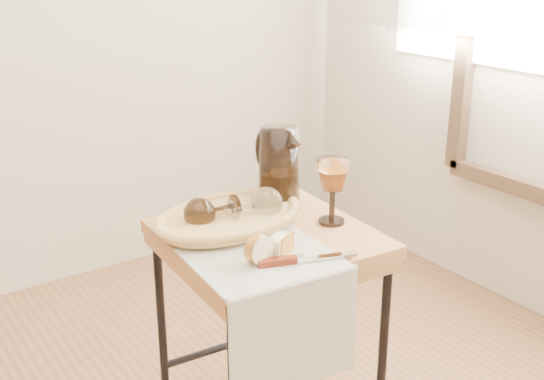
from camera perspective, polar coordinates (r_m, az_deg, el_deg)
side_table at (r=1.87m, az=-0.36°, el=-12.53°), size 0.53×0.53×0.63m
tea_towel at (r=1.57m, az=-0.81°, el=-5.84°), size 0.35×0.32×0.01m
bread_basket at (r=1.74m, az=-3.61°, el=-2.56°), size 0.39×0.29×0.05m
goblet_lying_a at (r=1.72m, az=-4.85°, el=-1.68°), size 0.13×0.08×0.08m
goblet_lying_b at (r=1.73m, az=-1.70°, el=-1.40°), size 0.14×0.09×0.09m
pitcher at (r=1.84m, az=0.58°, el=1.83°), size 0.18×0.25×0.27m
wine_goblet at (r=1.75m, az=5.14°, el=-0.08°), size 0.11×0.11×0.18m
apple_half at (r=1.53m, az=-1.30°, el=-4.96°), size 0.08×0.05×0.07m
apple_wedge at (r=1.58m, az=0.57°, el=-4.71°), size 0.07×0.06×0.04m
table_knife at (r=1.55m, az=2.68°, el=-5.76°), size 0.23×0.10×0.02m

